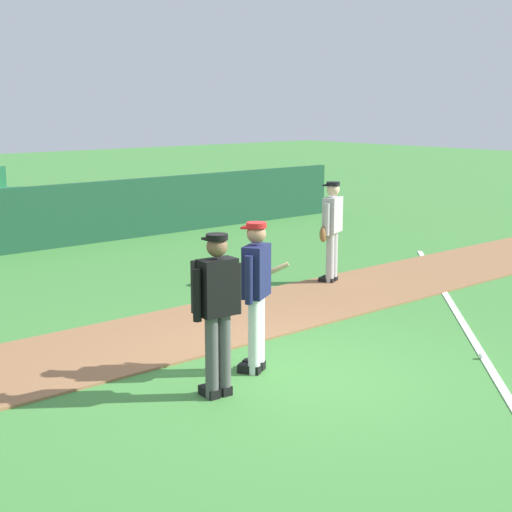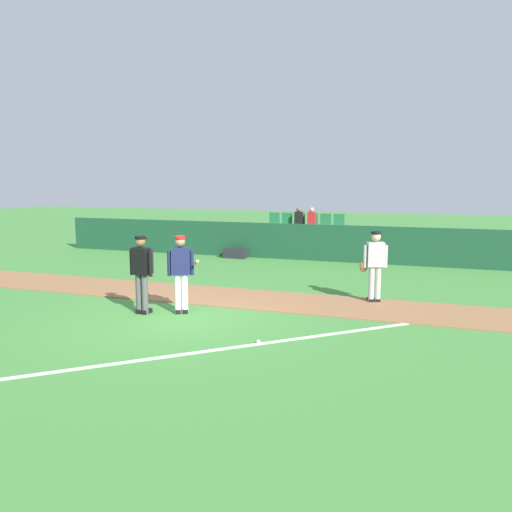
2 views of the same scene
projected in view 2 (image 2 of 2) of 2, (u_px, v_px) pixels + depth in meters
name	position (u px, v px, depth m)	size (l,w,h in m)	color
ground_plane	(179.00, 317.00, 11.34)	(80.00, 80.00, 0.00)	#42843A
infield_dirt_path	(219.00, 296.00, 13.37)	(28.00, 2.10, 0.03)	#936642
foul_line_chalk	(306.00, 338.00, 9.86)	(12.00, 0.10, 0.01)	white
dugout_fence	(293.00, 242.00, 19.70)	(20.00, 0.16, 1.36)	#19472D
stadium_bleachers	(303.00, 242.00, 21.08)	(3.90, 2.10, 1.90)	slate
batter_navy_jersey	(181.00, 271.00, 11.55)	(0.74, 0.70, 1.76)	white
umpire_home_plate	(142.00, 270.00, 11.53)	(0.59, 0.33, 1.76)	#4C4C4C
runner_grey_jersey	(375.00, 264.00, 12.59)	(0.66, 0.40, 1.76)	#B2B2B2
baseball	(258.00, 342.00, 9.51)	(0.07, 0.07, 0.07)	white
equipment_bag	(235.00, 253.00, 20.09)	(0.90, 0.36, 0.36)	#232328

